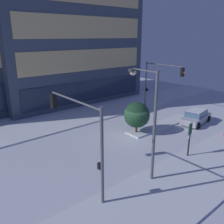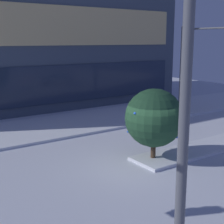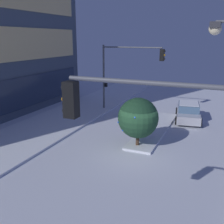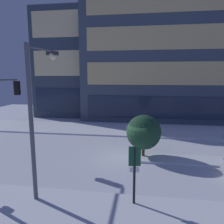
% 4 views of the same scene
% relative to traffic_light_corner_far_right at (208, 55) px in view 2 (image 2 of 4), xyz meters
% --- Properties ---
extents(ground, '(52.00, 52.00, 0.00)m').
position_rel_traffic_light_corner_far_right_xyz_m(ground, '(-8.84, -3.79, -4.28)').
color(ground, silver).
extents(curb_strip_far, '(52.00, 5.20, 0.14)m').
position_rel_traffic_light_corner_far_right_xyz_m(curb_strip_far, '(-8.84, 4.08, -4.21)').
color(curb_strip_far, silver).
rests_on(curb_strip_far, ground).
extents(median_strip, '(9.00, 1.80, 0.14)m').
position_rel_traffic_light_corner_far_right_xyz_m(median_strip, '(-4.09, -3.83, -4.21)').
color(median_strip, silver).
rests_on(median_strip, ground).
extents(traffic_light_corner_far_right, '(0.32, 5.86, 6.12)m').
position_rel_traffic_light_corner_far_right_xyz_m(traffic_light_corner_far_right, '(0.00, 0.00, 0.00)').
color(traffic_light_corner_far_right, '#565960').
rests_on(traffic_light_corner_far_right, ground).
extents(street_lamp_arched, '(0.58, 2.55, 7.41)m').
position_rel_traffic_light_corner_far_right_xyz_m(street_lamp_arched, '(-12.76, -9.38, 0.56)').
color(street_lamp_arched, '#565960').
rests_on(street_lamp_arched, ground).
extents(decorated_tree_median, '(2.53, 2.53, 3.20)m').
position_rel_traffic_light_corner_far_right_xyz_m(decorated_tree_median, '(-7.72, -3.62, -2.35)').
color(decorated_tree_median, '#473323').
rests_on(decorated_tree_median, ground).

